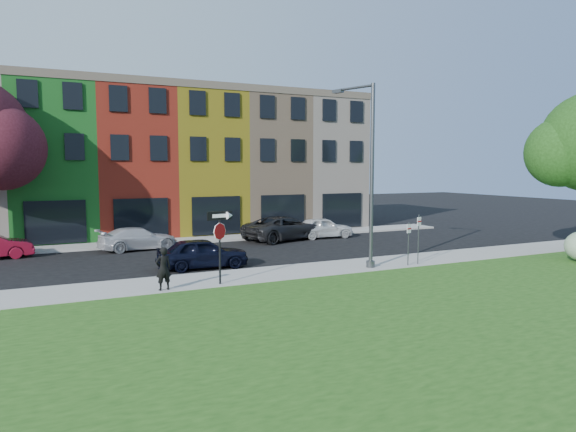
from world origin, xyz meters
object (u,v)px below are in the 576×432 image
stop_sign (220,233)px  sedan_near (203,253)px  man (163,269)px  street_lamp (368,176)px

stop_sign → sedan_near: (0.44, 4.05, -1.46)m
man → street_lamp: street_lamp is taller
stop_sign → man: 2.58m
man → sedan_near: bearing=-131.4°
stop_sign → sedan_near: bearing=75.5°
stop_sign → street_lamp: bearing=-4.4°
man → street_lamp: (9.61, 0.55, 3.44)m
street_lamp → man: bearing=165.3°
man → street_lamp: bearing=175.3°
stop_sign → sedan_near: size_ratio=0.67×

